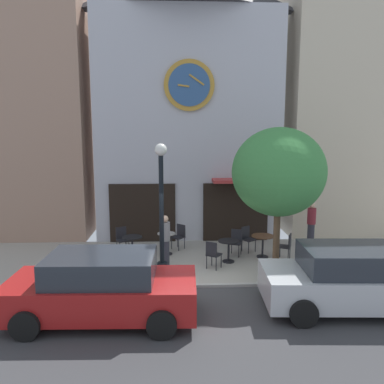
% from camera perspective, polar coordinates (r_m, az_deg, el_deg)
% --- Properties ---
extents(ground_plane, '(27.70, 11.24, 0.13)m').
position_cam_1_polar(ground_plane, '(10.14, 0.35, -16.28)').
color(ground_plane, '#9E998E').
extents(clock_building, '(7.33, 3.64, 10.89)m').
position_cam_1_polar(clock_building, '(16.00, -0.59, 13.70)').
color(clock_building, '#B2B2BC').
rests_on(clock_building, ground_plane).
extents(neighbor_building_left, '(5.94, 4.05, 13.61)m').
position_cam_1_polar(neighbor_building_left, '(18.16, -24.54, 16.14)').
color(neighbor_building_left, '#9E7A66').
rests_on(neighbor_building_left, ground_plane).
extents(neighbor_building_right, '(6.20, 4.13, 12.80)m').
position_cam_1_polar(neighbor_building_right, '(18.68, 22.98, 14.76)').
color(neighbor_building_right, beige).
rests_on(neighbor_building_right, ground_plane).
extents(street_lamp, '(0.36, 0.36, 3.96)m').
position_cam_1_polar(street_lamp, '(11.42, -4.58, -2.59)').
color(street_lamp, black).
rests_on(street_lamp, ground_plane).
extents(street_tree, '(2.73, 2.46, 4.44)m').
position_cam_1_polar(street_tree, '(11.40, 12.81, 2.86)').
color(street_tree, brown).
rests_on(street_tree, ground_plane).
extents(cafe_table_near_door, '(0.69, 0.69, 0.74)m').
position_cam_1_polar(cafe_table_near_door, '(13.40, -8.90, -7.51)').
color(cafe_table_near_door, black).
rests_on(cafe_table_near_door, ground_plane).
extents(cafe_table_rightmost, '(0.64, 0.64, 0.77)m').
position_cam_1_polar(cafe_table_rightmost, '(13.62, -3.82, -7.18)').
color(cafe_table_rightmost, black).
rests_on(cafe_table_rightmost, ground_plane).
extents(cafe_table_center_right, '(0.70, 0.70, 0.73)m').
position_cam_1_polar(cafe_table_center_right, '(12.88, 5.47, -8.14)').
color(cafe_table_center_right, black).
rests_on(cafe_table_center_right, ground_plane).
extents(cafe_table_near_curb, '(0.77, 0.77, 0.77)m').
position_cam_1_polar(cafe_table_near_curb, '(13.50, 10.51, -7.23)').
color(cafe_table_near_curb, black).
rests_on(cafe_table_near_curb, ground_plane).
extents(cafe_chair_facing_wall, '(0.56, 0.56, 0.90)m').
position_cam_1_polar(cafe_chair_facing_wall, '(12.19, 3.12, -9.05)').
color(cafe_chair_facing_wall, black).
rests_on(cafe_chair_facing_wall, ground_plane).
extents(cafe_chair_mid_row, '(0.56, 0.56, 0.90)m').
position_cam_1_polar(cafe_chair_mid_row, '(14.24, -1.88, -6.38)').
color(cafe_chair_mid_row, black).
rests_on(cafe_chair_mid_row, ground_plane).
extents(cafe_chair_under_awning, '(0.55, 0.55, 0.90)m').
position_cam_1_polar(cafe_chair_under_awning, '(14.08, 8.23, -6.65)').
color(cafe_chair_under_awning, black).
rests_on(cafe_chair_under_awning, ground_plane).
extents(cafe_chair_by_entrance, '(0.52, 0.52, 0.90)m').
position_cam_1_polar(cafe_chair_by_entrance, '(13.61, 6.56, -7.16)').
color(cafe_chair_by_entrance, black).
rests_on(cafe_chair_by_entrance, ground_plane).
extents(cafe_chair_curbside, '(0.53, 0.53, 0.90)m').
position_cam_1_polar(cafe_chair_curbside, '(14.08, -10.39, -6.70)').
color(cafe_chair_curbside, black).
rests_on(cafe_chair_curbside, ground_plane).
extents(cafe_chair_facing_street, '(0.54, 0.54, 0.90)m').
position_cam_1_polar(cafe_chair_facing_street, '(13.41, 13.95, -7.61)').
color(cafe_chair_facing_street, black).
rests_on(cafe_chair_facing_street, ground_plane).
extents(pedestrian_grey, '(0.45, 0.45, 1.67)m').
position_cam_1_polar(pedestrian_grey, '(12.38, -4.02, -7.17)').
color(pedestrian_grey, '#2D2D38').
rests_on(pedestrian_grey, ground_plane).
extents(pedestrian_maroon, '(0.38, 0.38, 1.67)m').
position_cam_1_polar(pedestrian_maroon, '(15.19, 17.36, -4.51)').
color(pedestrian_maroon, '#2D2D38').
rests_on(pedestrian_maroon, ground_plane).
extents(parked_car_red, '(4.35, 2.13, 1.55)m').
position_cam_1_polar(parked_car_red, '(9.28, -13.24, -13.69)').
color(parked_car_red, maroon).
rests_on(parked_car_red, ground_plane).
extents(parked_car_silver, '(4.39, 2.20, 1.55)m').
position_cam_1_polar(parked_car_silver, '(10.30, 22.78, -11.86)').
color(parked_car_silver, '#B7BABF').
rests_on(parked_car_silver, ground_plane).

